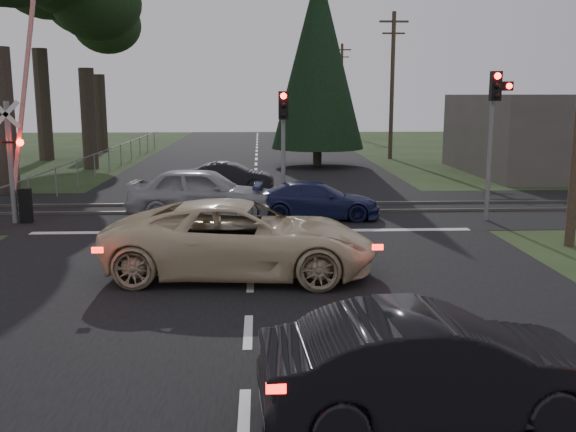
{
  "coord_description": "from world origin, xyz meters",
  "views": [
    {
      "loc": [
        0.22,
        -10.4,
        3.98
      ],
      "look_at": [
        0.85,
        3.77,
        1.3
      ],
      "focal_mm": 40.0,
      "sensor_mm": 36.0,
      "label": 1
    }
  ],
  "objects": [
    {
      "name": "blue_sedan",
      "position": [
        2.07,
        10.18,
        0.6
      ],
      "size": [
        4.23,
        2.01,
        1.19
      ],
      "primitive_type": "imported",
      "rotation": [
        0.0,
        0.0,
        1.49
      ],
      "color": "#171D46",
      "rests_on": "ground"
    },
    {
      "name": "cream_coupe",
      "position": [
        -0.2,
        3.56,
        0.83
      ],
      "size": [
        6.2,
        3.24,
        1.67
      ],
      "primitive_type": "imported",
      "rotation": [
        0.0,
        0.0,
        1.49
      ],
      "color": "beige",
      "rests_on": "ground"
    },
    {
      "name": "rail_corridor",
      "position": [
        0.0,
        12.0,
        0.01
      ],
      "size": [
        120.0,
        8.0,
        0.01
      ],
      "primitive_type": "cube",
      "color": "black",
      "rests_on": "ground"
    },
    {
      "name": "utility_pole_far",
      "position": [
        8.5,
        55.0,
        4.73
      ],
      "size": [
        1.8,
        0.26,
        9.0
      ],
      "color": "#4C3D2D",
      "rests_on": "ground"
    },
    {
      "name": "stop_line",
      "position": [
        0.0,
        8.2,
        0.01
      ],
      "size": [
        13.0,
        0.35,
        0.0
      ],
      "primitive_type": "cube",
      "color": "silver",
      "rests_on": "ground"
    },
    {
      "name": "crossing_signal",
      "position": [
        -7.27,
        9.79,
        2.06
      ],
      "size": [
        1.62,
        0.38,
        6.96
      ],
      "color": "slate",
      "rests_on": "ground"
    },
    {
      "name": "ground",
      "position": [
        0.0,
        0.0,
        0.0
      ],
      "size": [
        120.0,
        120.0,
        0.0
      ],
      "primitive_type": "plane",
      "color": "#233217",
      "rests_on": "ground"
    },
    {
      "name": "traffic_signal_center",
      "position": [
        1.0,
        10.68,
        2.81
      ],
      "size": [
        0.32,
        0.48,
        4.1
      ],
      "color": "slate",
      "rests_on": "ground"
    },
    {
      "name": "dark_car_far",
      "position": [
        -1.02,
        16.34,
        0.6
      ],
      "size": [
        3.69,
        1.41,
        1.2
      ],
      "primitive_type": "imported",
      "rotation": [
        0.0,
        0.0,
        1.53
      ],
      "color": "black",
      "rests_on": "ground"
    },
    {
      "name": "conifer_tree",
      "position": [
        3.5,
        26.0,
        5.99
      ],
      "size": [
        5.2,
        5.2,
        11.0
      ],
      "color": "#473D33",
      "rests_on": "ground"
    },
    {
      "name": "euc_tree_e",
      "position": [
        -11.0,
        36.0,
        9.51
      ],
      "size": [
        6.0,
        6.0,
        13.2
      ],
      "color": "#473D33",
      "rests_on": "ground"
    },
    {
      "name": "rail_near",
      "position": [
        0.0,
        11.2,
        0.05
      ],
      "size": [
        120.0,
        0.12,
        0.1
      ],
      "primitive_type": "cube",
      "color": "#59544C",
      "rests_on": "ground"
    },
    {
      "name": "fence_left",
      "position": [
        -7.8,
        22.5,
        0.0
      ],
      "size": [
        0.1,
        36.0,
        1.2
      ],
      "primitive_type": null,
      "color": "slate",
      "rests_on": "ground"
    },
    {
      "name": "utility_pole_mid",
      "position": [
        8.5,
        30.0,
        4.73
      ],
      "size": [
        1.8,
        0.26,
        9.0
      ],
      "color": "#4C3D2D",
      "rests_on": "ground"
    },
    {
      "name": "dark_hatchback",
      "position": [
        2.35,
        -3.13,
        0.71
      ],
      "size": [
        4.39,
        1.79,
        1.42
      ],
      "primitive_type": "imported",
      "rotation": [
        0.0,
        0.0,
        1.64
      ],
      "color": "black",
      "rests_on": "ground"
    },
    {
      "name": "traffic_signal_right",
      "position": [
        7.55,
        9.47,
        3.31
      ],
      "size": [
        0.68,
        0.48,
        4.7
      ],
      "color": "slate",
      "rests_on": "ground"
    },
    {
      "name": "rail_far",
      "position": [
        0.0,
        12.8,
        0.05
      ],
      "size": [
        120.0,
        0.12,
        0.1
      ],
      "primitive_type": "cube",
      "color": "#59544C",
      "rests_on": "ground"
    },
    {
      "name": "silver_car",
      "position": [
        -1.68,
        10.58,
        0.83
      ],
      "size": [
        5.03,
        2.44,
        1.65
      ],
      "primitive_type": "imported",
      "rotation": [
        0.0,
        0.0,
        1.47
      ],
      "color": "#97999F",
      "rests_on": "ground"
    },
    {
      "name": "road",
      "position": [
        0.0,
        10.0,
        0.01
      ],
      "size": [
        14.0,
        100.0,
        0.01
      ],
      "primitive_type": "cube",
      "color": "black",
      "rests_on": "ground"
    }
  ]
}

